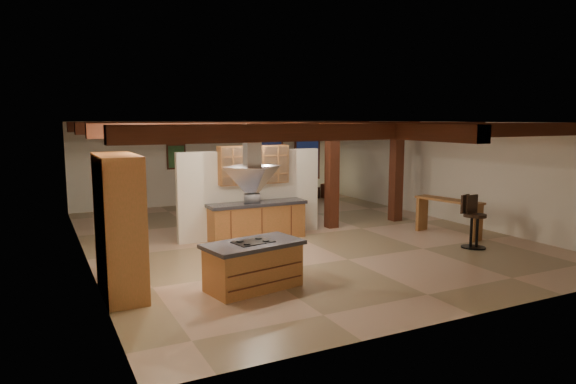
# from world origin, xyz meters

# --- Properties ---
(ground) EXTENTS (12.00, 12.00, 0.00)m
(ground) POSITION_xyz_m (0.00, 0.00, 0.00)
(ground) COLOR tan
(ground) RESTS_ON ground
(room_walls) EXTENTS (12.00, 12.00, 12.00)m
(room_walls) POSITION_xyz_m (0.00, 0.00, 1.78)
(room_walls) COLOR white
(room_walls) RESTS_ON ground
(ceiling_beams) EXTENTS (10.00, 12.00, 0.28)m
(ceiling_beams) POSITION_xyz_m (0.00, 0.00, 2.76)
(ceiling_beams) COLOR #3D1D0F
(ceiling_beams) RESTS_ON room_walls
(timber_posts) EXTENTS (2.50, 0.30, 2.90)m
(timber_posts) POSITION_xyz_m (2.50, 0.50, 1.76)
(timber_posts) COLOR #3D1D0F
(timber_posts) RESTS_ON ground
(partition_wall) EXTENTS (3.80, 0.18, 2.20)m
(partition_wall) POSITION_xyz_m (-1.00, 0.50, 1.10)
(partition_wall) COLOR white
(partition_wall) RESTS_ON ground
(pantry_cabinet) EXTENTS (0.67, 1.60, 2.40)m
(pantry_cabinet) POSITION_xyz_m (-4.67, -2.60, 1.20)
(pantry_cabinet) COLOR #AA6036
(pantry_cabinet) RESTS_ON ground
(back_counter) EXTENTS (2.50, 0.66, 0.94)m
(back_counter) POSITION_xyz_m (-1.00, 0.11, 0.48)
(back_counter) COLOR #AA6036
(back_counter) RESTS_ON ground
(upper_display_cabinet) EXTENTS (1.80, 0.36, 0.95)m
(upper_display_cabinet) POSITION_xyz_m (-1.00, 0.31, 1.85)
(upper_display_cabinet) COLOR #AA6036
(upper_display_cabinet) RESTS_ON partition_wall
(range_hood) EXTENTS (1.10, 1.10, 1.40)m
(range_hood) POSITION_xyz_m (-2.54, -3.32, 1.78)
(range_hood) COLOR silver
(range_hood) RESTS_ON room_walls
(back_windows) EXTENTS (2.70, 0.07, 1.70)m
(back_windows) POSITION_xyz_m (2.80, 5.93, 1.50)
(back_windows) COLOR #3D1D0F
(back_windows) RESTS_ON room_walls
(framed_art) EXTENTS (0.65, 0.05, 0.85)m
(framed_art) POSITION_xyz_m (-1.50, 5.94, 1.70)
(framed_art) COLOR #3D1D0F
(framed_art) RESTS_ON room_walls
(recessed_cans) EXTENTS (3.16, 2.46, 0.03)m
(recessed_cans) POSITION_xyz_m (-2.53, -1.93, 2.87)
(recessed_cans) COLOR silver
(recessed_cans) RESTS_ON room_walls
(kitchen_island) EXTENTS (1.85, 1.21, 0.85)m
(kitchen_island) POSITION_xyz_m (-2.54, -3.32, 0.43)
(kitchen_island) COLOR #AA6036
(kitchen_island) RESTS_ON ground
(dining_table) EXTENTS (1.96, 1.43, 0.62)m
(dining_table) POSITION_xyz_m (0.36, 2.36, 0.31)
(dining_table) COLOR #401E10
(dining_table) RESTS_ON ground
(sofa) EXTENTS (2.18, 1.34, 0.59)m
(sofa) POSITION_xyz_m (2.68, 5.30, 0.30)
(sofa) COLOR black
(sofa) RESTS_ON ground
(microwave) EXTENTS (0.45, 0.38, 0.21)m
(microwave) POSITION_xyz_m (-1.12, 0.11, 1.05)
(microwave) COLOR #B7B7BC
(microwave) RESTS_ON back_counter
(bar_counter) EXTENTS (0.82, 1.86, 0.95)m
(bar_counter) POSITION_xyz_m (3.56, -1.69, 0.64)
(bar_counter) COLOR #AA6036
(bar_counter) RESTS_ON ground
(side_table) EXTENTS (0.54, 0.54, 0.54)m
(side_table) POSITION_xyz_m (4.11, 5.16, 0.27)
(side_table) COLOR #3D1D0F
(side_table) RESTS_ON ground
(table_lamp) EXTENTS (0.31, 0.31, 0.36)m
(table_lamp) POSITION_xyz_m (4.11, 5.16, 0.79)
(table_lamp) COLOR black
(table_lamp) RESTS_ON side_table
(bar_stool_a) EXTENTS (0.43, 0.43, 1.23)m
(bar_stool_a) POSITION_xyz_m (3.19, -2.97, 0.62)
(bar_stool_a) COLOR black
(bar_stool_a) RESTS_ON ground
(bar_stool_b) EXTENTS (0.46, 0.47, 1.23)m
(bar_stool_b) POSITION_xyz_m (3.09, -2.87, 0.63)
(bar_stool_b) COLOR black
(bar_stool_b) RESTS_ON ground
(dining_chairs) EXTENTS (1.82, 1.82, 1.17)m
(dining_chairs) POSITION_xyz_m (0.36, 2.36, 0.59)
(dining_chairs) COLOR #3D1D0F
(dining_chairs) RESTS_ON ground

